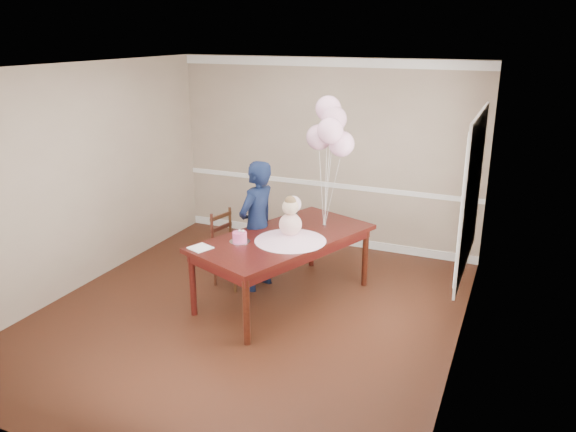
% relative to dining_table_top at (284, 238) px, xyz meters
% --- Properties ---
extents(floor, '(4.50, 5.00, 0.00)m').
position_rel_dining_table_top_xyz_m(floor, '(-0.22, -0.51, -0.77)').
color(floor, black).
rests_on(floor, ground).
extents(ceiling, '(4.50, 5.00, 0.02)m').
position_rel_dining_table_top_xyz_m(ceiling, '(-0.22, -0.51, 1.93)').
color(ceiling, white).
rests_on(ceiling, wall_back).
extents(wall_back, '(4.50, 0.02, 2.70)m').
position_rel_dining_table_top_xyz_m(wall_back, '(-0.22, 1.99, 0.58)').
color(wall_back, tan).
rests_on(wall_back, floor).
extents(wall_front, '(4.50, 0.02, 2.70)m').
position_rel_dining_table_top_xyz_m(wall_front, '(-0.22, -3.01, 0.58)').
color(wall_front, tan).
rests_on(wall_front, floor).
extents(wall_left, '(0.02, 5.00, 2.70)m').
position_rel_dining_table_top_xyz_m(wall_left, '(-2.47, -0.51, 0.58)').
color(wall_left, tan).
rests_on(wall_left, floor).
extents(wall_right, '(0.02, 5.00, 2.70)m').
position_rel_dining_table_top_xyz_m(wall_right, '(2.03, -0.51, 0.58)').
color(wall_right, tan).
rests_on(wall_right, floor).
extents(chair_rail_trim, '(4.50, 0.02, 0.07)m').
position_rel_dining_table_top_xyz_m(chair_rail_trim, '(-0.22, 1.98, 0.13)').
color(chair_rail_trim, white).
rests_on(chair_rail_trim, wall_back).
extents(crown_molding, '(4.50, 0.02, 0.12)m').
position_rel_dining_table_top_xyz_m(crown_molding, '(-0.22, 1.98, 1.86)').
color(crown_molding, white).
rests_on(crown_molding, wall_back).
extents(baseboard_trim, '(4.50, 0.02, 0.12)m').
position_rel_dining_table_top_xyz_m(baseboard_trim, '(-0.22, 1.98, -0.71)').
color(baseboard_trim, white).
rests_on(baseboard_trim, floor).
extents(window_frame, '(0.02, 1.66, 1.56)m').
position_rel_dining_table_top_xyz_m(window_frame, '(2.01, -0.01, 0.78)').
color(window_frame, white).
rests_on(window_frame, wall_right).
extents(window_blinds, '(0.01, 1.50, 1.40)m').
position_rel_dining_table_top_xyz_m(window_blinds, '(1.99, -0.01, 0.78)').
color(window_blinds, white).
rests_on(window_blinds, wall_right).
extents(dining_table_top, '(1.76, 2.37, 0.05)m').
position_rel_dining_table_top_xyz_m(dining_table_top, '(0.00, 0.00, 0.00)').
color(dining_table_top, black).
rests_on(dining_table_top, table_leg_fl).
extents(table_apron, '(1.63, 2.24, 0.11)m').
position_rel_dining_table_top_xyz_m(table_apron, '(0.00, 0.00, -0.08)').
color(table_apron, black).
rests_on(table_apron, table_leg_fl).
extents(table_leg_fl, '(0.10, 0.10, 0.75)m').
position_rel_dining_table_top_xyz_m(table_leg_fl, '(-0.77, -0.75, -0.40)').
color(table_leg_fl, black).
rests_on(table_leg_fl, floor).
extents(table_leg_fr, '(0.10, 0.10, 0.75)m').
position_rel_dining_table_top_xyz_m(table_leg_fr, '(0.06, -1.08, -0.40)').
color(table_leg_fr, black).
rests_on(table_leg_fr, floor).
extents(table_leg_bl, '(0.10, 0.10, 0.75)m').
position_rel_dining_table_top_xyz_m(table_leg_bl, '(-0.06, 1.08, -0.40)').
color(table_leg_bl, black).
rests_on(table_leg_bl, floor).
extents(table_leg_br, '(0.10, 0.10, 0.75)m').
position_rel_dining_table_top_xyz_m(table_leg_br, '(0.77, 0.75, -0.40)').
color(table_leg_br, black).
rests_on(table_leg_br, floor).
extents(baby_skirt, '(1.05, 1.05, 0.11)m').
position_rel_dining_table_top_xyz_m(baby_skirt, '(0.13, -0.11, 0.08)').
color(baby_skirt, '#FFBBDA').
rests_on(baby_skirt, dining_table_top).
extents(baby_torso, '(0.26, 0.26, 0.26)m').
position_rel_dining_table_top_xyz_m(baby_torso, '(0.13, -0.11, 0.22)').
color(baby_torso, pink).
rests_on(baby_torso, baby_skirt).
extents(baby_head, '(0.18, 0.18, 0.18)m').
position_rel_dining_table_top_xyz_m(baby_head, '(0.13, -0.11, 0.42)').
color(baby_head, '#D0AF8F').
rests_on(baby_head, baby_torso).
extents(baby_hair, '(0.13, 0.13, 0.13)m').
position_rel_dining_table_top_xyz_m(baby_hair, '(0.13, -0.11, 0.49)').
color(baby_hair, brown).
rests_on(baby_hair, baby_head).
extents(cake_platter, '(0.30, 0.30, 0.01)m').
position_rel_dining_table_top_xyz_m(cake_platter, '(-0.37, -0.37, 0.03)').
color(cake_platter, silver).
rests_on(cake_platter, dining_table_top).
extents(birthday_cake, '(0.21, 0.21, 0.11)m').
position_rel_dining_table_top_xyz_m(birthday_cake, '(-0.37, -0.37, 0.09)').
color(birthday_cake, '#DB4584').
rests_on(birthday_cake, cake_platter).
extents(cake_flower_a, '(0.03, 0.03, 0.03)m').
position_rel_dining_table_top_xyz_m(cake_flower_a, '(-0.37, -0.37, 0.16)').
color(cake_flower_a, silver).
rests_on(cake_flower_a, birthday_cake).
extents(cake_flower_b, '(0.03, 0.03, 0.03)m').
position_rel_dining_table_top_xyz_m(cake_flower_b, '(-0.33, -0.36, 0.16)').
color(cake_flower_b, white).
rests_on(cake_flower_b, birthday_cake).
extents(rose_vase_near, '(0.14, 0.14, 0.17)m').
position_rel_dining_table_top_xyz_m(rose_vase_near, '(-0.03, 0.36, 0.11)').
color(rose_vase_near, white).
rests_on(rose_vase_near, dining_table_top).
extents(roses_near, '(0.20, 0.20, 0.20)m').
position_rel_dining_table_top_xyz_m(roses_near, '(-0.03, 0.36, 0.30)').
color(roses_near, silver).
rests_on(roses_near, rose_vase_near).
extents(napkin, '(0.28, 0.28, 0.01)m').
position_rel_dining_table_top_xyz_m(napkin, '(-0.68, -0.71, 0.03)').
color(napkin, white).
rests_on(napkin, dining_table_top).
extents(balloon_weight, '(0.06, 0.06, 0.02)m').
position_rel_dining_table_top_xyz_m(balloon_weight, '(0.31, 0.51, 0.04)').
color(balloon_weight, silver).
rests_on(balloon_weight, dining_table_top).
extents(balloon_a, '(0.30, 0.30, 0.30)m').
position_rel_dining_table_top_xyz_m(balloon_a, '(0.21, 0.55, 1.09)').
color(balloon_a, '#DF9EBA').
rests_on(balloon_a, balloon_ribbon_a).
extents(balloon_b, '(0.30, 0.30, 0.30)m').
position_rel_dining_table_top_xyz_m(balloon_b, '(0.39, 0.42, 1.20)').
color(balloon_b, '#F6AECF').
rests_on(balloon_b, balloon_ribbon_b).
extents(balloon_c, '(0.30, 0.30, 0.30)m').
position_rel_dining_table_top_xyz_m(balloon_c, '(0.37, 0.60, 1.31)').
color(balloon_c, '#DB9BB6').
rests_on(balloon_c, balloon_ribbon_c).
extents(balloon_d, '(0.30, 0.30, 0.30)m').
position_rel_dining_table_top_xyz_m(balloon_d, '(0.28, 0.66, 1.41)').
color(balloon_d, '#E7A3C4').
rests_on(balloon_d, balloon_ribbon_d).
extents(balloon_e, '(0.30, 0.30, 0.30)m').
position_rel_dining_table_top_xyz_m(balloon_e, '(0.49, 0.53, 1.04)').
color(balloon_e, '#F8AFD3').
rests_on(balloon_e, balloon_ribbon_e).
extents(balloon_ribbon_a, '(0.09, 0.04, 0.89)m').
position_rel_dining_table_top_xyz_m(balloon_ribbon_a, '(0.26, 0.53, 0.49)').
color(balloon_ribbon_a, white).
rests_on(balloon_ribbon_a, balloon_weight).
extents(balloon_ribbon_b, '(0.08, 0.09, 1.00)m').
position_rel_dining_table_top_xyz_m(balloon_ribbon_b, '(0.35, 0.46, 0.54)').
color(balloon_ribbon_b, white).
rests_on(balloon_ribbon_b, balloon_weight).
extents(balloon_ribbon_c, '(0.06, 0.09, 1.10)m').
position_rel_dining_table_top_xyz_m(balloon_ribbon_c, '(0.34, 0.55, 0.59)').
color(balloon_ribbon_c, silver).
rests_on(balloon_ribbon_c, balloon_weight).
extents(balloon_ribbon_d, '(0.05, 0.13, 1.21)m').
position_rel_dining_table_top_xyz_m(balloon_ribbon_d, '(0.29, 0.58, 0.64)').
color(balloon_ribbon_d, white).
rests_on(balloon_ribbon_d, balloon_weight).
extents(balloon_ribbon_e, '(0.17, 0.02, 0.83)m').
position_rel_dining_table_top_xyz_m(balloon_ribbon_e, '(0.40, 0.52, 0.46)').
color(balloon_ribbon_e, silver).
rests_on(balloon_ribbon_e, balloon_weight).
extents(dining_chair_seat, '(0.48, 0.48, 0.05)m').
position_rel_dining_table_top_xyz_m(dining_chair_seat, '(-0.74, 0.13, -0.36)').
color(dining_chair_seat, '#3B1610').
rests_on(dining_chair_seat, chair_leg_fl).
extents(chair_leg_fl, '(0.04, 0.04, 0.40)m').
position_rel_dining_table_top_xyz_m(chair_leg_fl, '(-0.94, 0.01, -0.58)').
color(chair_leg_fl, '#3A190F').
rests_on(chair_leg_fl, floor).
extents(chair_leg_fr, '(0.04, 0.04, 0.40)m').
position_rel_dining_table_top_xyz_m(chair_leg_fr, '(-0.62, -0.07, -0.58)').
color(chair_leg_fr, '#331C0E').
rests_on(chair_leg_fr, floor).
extents(chair_leg_bl, '(0.04, 0.04, 0.40)m').
position_rel_dining_table_top_xyz_m(chair_leg_bl, '(-0.87, 0.33, -0.58)').
color(chair_leg_bl, '#321C0D').
rests_on(chair_leg_bl, floor).
extents(chair_leg_br, '(0.04, 0.04, 0.40)m').
position_rel_dining_table_top_xyz_m(chair_leg_br, '(-0.55, 0.26, -0.58)').
color(chair_leg_br, '#39140F').
rests_on(chair_leg_br, floor).
extents(chair_back_post_l, '(0.04, 0.04, 0.51)m').
position_rel_dining_table_top_xyz_m(chair_back_post_l, '(-0.96, 0.01, -0.09)').
color(chair_back_post_l, '#3C1710').
rests_on(chair_back_post_l, dining_chair_seat).
extents(chair_back_post_r, '(0.04, 0.04, 0.51)m').
position_rel_dining_table_top_xyz_m(chair_back_post_r, '(-0.89, 0.33, -0.09)').
color(chair_back_post_r, '#3E2111').
rests_on(chair_back_post_r, dining_chair_seat).
extents(chair_slat_low, '(0.11, 0.36, 0.05)m').
position_rel_dining_table_top_xyz_m(chair_slat_low, '(-0.92, 0.17, -0.20)').
color(chair_slat_low, '#3A1410').
rests_on(chair_slat_low, dining_chair_seat).
extents(chair_slat_mid, '(0.11, 0.36, 0.05)m').
position_rel_dining_table_top_xyz_m(chair_slat_mid, '(-0.92, 0.17, -0.06)').
color(chair_slat_mid, '#33130E').
rests_on(chair_slat_mid, dining_chair_seat).
extents(chair_slat_top, '(0.11, 0.36, 0.05)m').
position_rel_dining_table_top_xyz_m(chair_slat_top, '(-0.92, 0.17, 0.09)').
color(chair_slat_top, '#391D0F').
rests_on(chair_slat_top, dining_chair_seat).
extents(woman, '(0.50, 0.65, 1.60)m').
position_rel_dining_table_top_xyz_m(woman, '(-0.43, 0.18, 0.03)').
color(woman, black).
rests_on(woman, floor).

